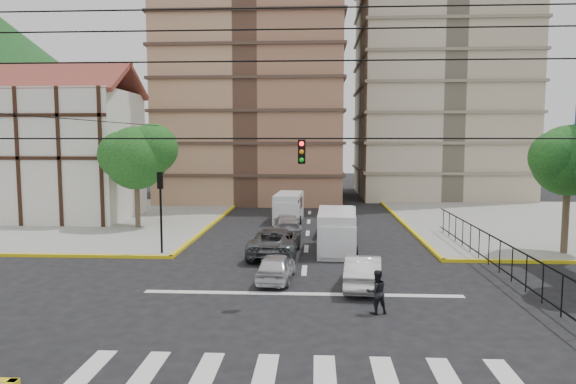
# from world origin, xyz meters

# --- Properties ---
(ground) EXTENTS (160.00, 160.00, 0.00)m
(ground) POSITION_xyz_m (0.00, 0.00, 0.00)
(ground) COLOR black
(ground) RESTS_ON ground
(sidewalk_nw) EXTENTS (26.00, 26.00, 0.15)m
(sidewalk_nw) POSITION_xyz_m (-20.00, 20.00, 0.07)
(sidewalk_nw) COLOR gray
(sidewalk_nw) RESTS_ON ground
(sidewalk_ne) EXTENTS (26.00, 26.00, 0.15)m
(sidewalk_ne) POSITION_xyz_m (20.00, 20.00, 0.07)
(sidewalk_ne) COLOR gray
(sidewalk_ne) RESTS_ON ground
(crosswalk_stripes) EXTENTS (12.00, 2.40, 0.01)m
(crosswalk_stripes) POSITION_xyz_m (0.00, -6.00, 0.01)
(crosswalk_stripes) COLOR silver
(crosswalk_stripes) RESTS_ON ground
(stop_line) EXTENTS (13.00, 0.40, 0.01)m
(stop_line) POSITION_xyz_m (0.00, 1.20, 0.01)
(stop_line) COLOR silver
(stop_line) RESTS_ON ground
(tudor_building) EXTENTS (10.80, 8.05, 12.23)m
(tudor_building) POSITION_xyz_m (-19.00, 20.00, 5.25)
(tudor_building) COLOR silver
(tudor_building) RESTS_ON ground
(distant_hill) EXTENTS (70.00, 70.00, 28.00)m
(distant_hill) POSITION_xyz_m (-55.00, 70.00, 14.00)
(distant_hill) COLOR #184A1B
(distant_hill) RESTS_ON ground
(park_fence) EXTENTS (0.10, 22.50, 1.66)m
(park_fence) POSITION_xyz_m (9.00, 4.50, 0.00)
(park_fence) COLOR black
(park_fence) RESTS_ON ground
(tree_park_c) EXTENTS (4.65, 3.80, 7.25)m
(tree_park_c) POSITION_xyz_m (14.09, 9.01, 5.34)
(tree_park_c) COLOR #473828
(tree_park_c) RESTS_ON ground
(tree_tudor) EXTENTS (5.39, 4.40, 7.43)m
(tree_tudor) POSITION_xyz_m (-11.90, 16.01, 5.22)
(tree_tudor) COLOR #473828
(tree_tudor) RESTS_ON ground
(traffic_light_nw) EXTENTS (0.28, 0.22, 4.40)m
(traffic_light_nw) POSITION_xyz_m (-7.80, 7.80, 3.11)
(traffic_light_nw) COLOR black
(traffic_light_nw) RESTS_ON ground
(traffic_light_hanging) EXTENTS (18.00, 9.12, 0.92)m
(traffic_light_hanging) POSITION_xyz_m (0.00, -2.04, 5.90)
(traffic_light_hanging) COLOR black
(traffic_light_hanging) RESTS_ON ground
(van_right_lane) EXTENTS (2.17, 5.17, 2.30)m
(van_right_lane) POSITION_xyz_m (1.69, 9.10, 1.12)
(van_right_lane) COLOR silver
(van_right_lane) RESTS_ON ground
(van_left_lane) EXTENTS (2.19, 4.93, 2.18)m
(van_left_lane) POSITION_xyz_m (-1.55, 19.85, 1.06)
(van_left_lane) COLOR silver
(van_left_lane) RESTS_ON ground
(car_silver_front_left) EXTENTS (1.74, 3.78, 1.25)m
(car_silver_front_left) POSITION_xyz_m (-1.22, 3.13, 0.63)
(car_silver_front_left) COLOR silver
(car_silver_front_left) RESTS_ON ground
(car_white_front_right) EXTENTS (1.95, 4.38, 1.40)m
(car_white_front_right) POSITION_xyz_m (2.56, 2.31, 0.70)
(car_white_front_right) COLOR silver
(car_white_front_right) RESTS_ON ground
(car_grey_mid_left) EXTENTS (2.73, 5.57, 1.52)m
(car_grey_mid_left) POSITION_xyz_m (-1.66, 8.22, 0.76)
(car_grey_mid_left) COLOR #56595E
(car_grey_mid_left) RESTS_ON ground
(car_silver_rear_left) EXTENTS (2.18, 4.56, 1.28)m
(car_silver_rear_left) POSITION_xyz_m (-1.39, 15.05, 0.64)
(car_silver_rear_left) COLOR #B9B8BD
(car_silver_rear_left) RESTS_ON ground
(car_darkgrey_mid_right) EXTENTS (1.98, 4.20, 1.39)m
(car_darkgrey_mid_right) POSITION_xyz_m (1.49, 14.42, 0.69)
(car_darkgrey_mid_right) COLOR black
(car_darkgrey_mid_right) RESTS_ON ground
(car_white_rear_right) EXTENTS (1.53, 3.79, 1.23)m
(car_white_rear_right) POSITION_xyz_m (2.98, 20.39, 0.61)
(car_white_rear_right) COLOR silver
(car_white_rear_right) RESTS_ON ground
(pedestrian_crosswalk) EXTENTS (0.92, 0.80, 1.60)m
(pedestrian_crosswalk) POSITION_xyz_m (2.73, -1.02, 0.80)
(pedestrian_crosswalk) COLOR black
(pedestrian_crosswalk) RESTS_ON ground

